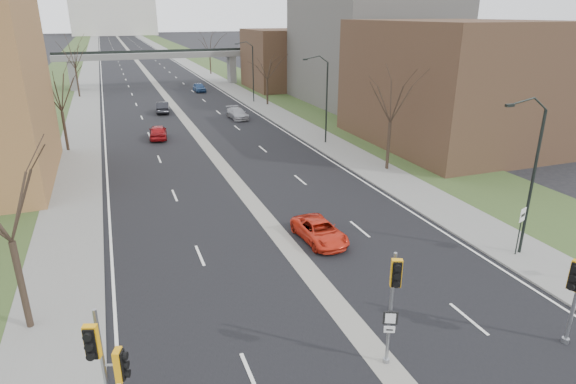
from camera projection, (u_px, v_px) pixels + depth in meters
ground at (395, 377)px, 17.79m from camera, size 700.00×700.00×0.00m
road_surface at (133, 56)px, 149.52m from camera, size 20.00×600.00×0.01m
median_strip at (133, 56)px, 149.52m from camera, size 1.20×600.00×0.02m
sidewalk_right at (172, 55)px, 153.41m from camera, size 4.00×600.00×0.12m
sidewalk_left at (92, 57)px, 145.58m from camera, size 4.00×600.00×0.12m
grass_verge_right at (191, 54)px, 155.37m from camera, size 8.00×600.00×0.10m
grass_verge_left at (70, 58)px, 143.63m from camera, size 8.00×600.00×0.10m
commercial_block_near at (455, 84)px, 48.11m from camera, size 16.00×20.00×12.00m
commercial_block_mid at (371, 51)px, 69.97m from camera, size 18.00×22.00×15.00m
commercial_block_far at (289, 59)px, 84.69m from camera, size 14.00×14.00×10.00m
pedestrian_bridge at (155, 59)px, 86.35m from camera, size 34.00×3.00×6.45m
capitol at (112, 2)px, 292.30m from camera, size 48.00×42.00×55.75m
streetlight_near at (529, 134)px, 24.21m from camera, size 2.61×0.20×8.70m
streetlight_mid at (320, 75)px, 47.04m from camera, size 2.61×0.20×8.70m
streetlight_far at (247, 55)px, 69.88m from camera, size 2.61×0.20×8.70m
tree_left_b at (58, 86)px, 44.74m from camera, size 6.75×6.75×8.81m
tree_left_c at (73, 52)px, 74.31m from camera, size 7.65×7.65×9.99m
tree_right_a at (392, 92)px, 39.03m from camera, size 7.20×7.20×9.40m
tree_right_b at (267, 64)px, 68.30m from camera, size 6.30×6.30×8.22m
tree_right_c at (209, 41)px, 102.99m from camera, size 7.65×7.65×9.99m
signal_pole_left at (106, 361)px, 13.99m from camera, size 1.07×0.80×4.80m
signal_pole_median at (393, 292)px, 17.16m from camera, size 0.69×0.79×4.75m
speed_limit_sign at (521, 223)px, 25.97m from camera, size 0.56×0.24×2.75m
car_left_near at (158, 132)px, 51.26m from camera, size 2.25×4.59×1.50m
car_left_far at (163, 107)px, 64.63m from camera, size 2.16×4.72×1.50m
car_right_near at (320, 231)px, 28.26m from camera, size 2.34×4.59×1.24m
car_right_mid at (237, 113)px, 61.03m from camera, size 2.15×4.80×1.37m
car_right_far at (199, 87)px, 82.01m from camera, size 1.79×4.33×1.47m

